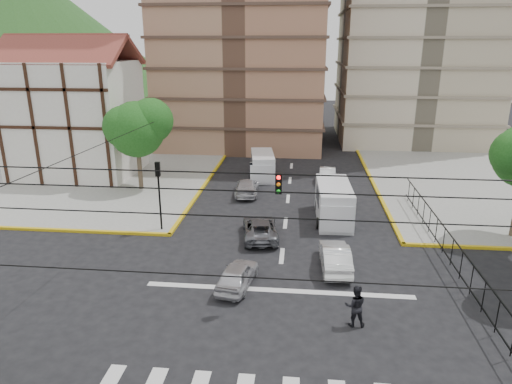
# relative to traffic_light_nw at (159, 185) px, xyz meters

# --- Properties ---
(ground) EXTENTS (160.00, 160.00, 0.00)m
(ground) POSITION_rel_traffic_light_nw_xyz_m (7.80, -7.80, -3.11)
(ground) COLOR black
(ground) RESTS_ON ground
(sidewalk_nw) EXTENTS (26.00, 26.00, 0.15)m
(sidewalk_nw) POSITION_rel_traffic_light_nw_xyz_m (-12.20, 12.20, -3.04)
(sidewalk_nw) COLOR gray
(sidewalk_nw) RESTS_ON ground
(stop_line) EXTENTS (13.00, 0.40, 0.01)m
(stop_line) POSITION_rel_traffic_light_nw_xyz_m (7.80, -6.60, -3.11)
(stop_line) COLOR silver
(stop_line) RESTS_ON ground
(tudor_building) EXTENTS (10.80, 8.05, 12.23)m
(tudor_building) POSITION_rel_traffic_light_nw_xyz_m (-11.20, 12.20, 2.14)
(tudor_building) COLOR silver
(tudor_building) RESTS_ON ground
(distant_hill) EXTENTS (70.00, 70.00, 28.00)m
(distant_hill) POSITION_rel_traffic_light_nw_xyz_m (-47.20, 62.20, 10.89)
(distant_hill) COLOR #26551C
(distant_hill) RESTS_ON ground
(park_fence) EXTENTS (0.10, 22.50, 1.66)m
(park_fence) POSITION_rel_traffic_light_nw_xyz_m (16.80, -3.30, -3.11)
(park_fence) COLOR black
(park_fence) RESTS_ON ground
(tree_tudor) EXTENTS (5.39, 4.40, 7.43)m
(tree_tudor) POSITION_rel_traffic_light_nw_xyz_m (-4.10, 8.21, 2.11)
(tree_tudor) COLOR #473828
(tree_tudor) RESTS_ON ground
(traffic_light_nw) EXTENTS (0.28, 0.22, 4.40)m
(traffic_light_nw) POSITION_rel_traffic_light_nw_xyz_m (0.00, 0.00, 0.00)
(traffic_light_nw) COLOR black
(traffic_light_nw) RESTS_ON ground
(traffic_light_hanging) EXTENTS (18.00, 9.12, 0.92)m
(traffic_light_hanging) POSITION_rel_traffic_light_nw_xyz_m (7.80, -9.84, 2.79)
(traffic_light_hanging) COLOR black
(traffic_light_hanging) RESTS_ON ground
(van_right_lane) EXTENTS (2.32, 5.54, 2.47)m
(van_right_lane) POSITION_rel_traffic_light_nw_xyz_m (10.98, 2.84, -1.91)
(van_right_lane) COLOR silver
(van_right_lane) RESTS_ON ground
(van_left_lane) EXTENTS (2.54, 5.08, 2.19)m
(van_left_lane) POSITION_rel_traffic_light_nw_xyz_m (5.32, 12.73, -2.05)
(van_left_lane) COLOR silver
(van_left_lane) RESTS_ON ground
(car_silver_front_left) EXTENTS (2.01, 3.79, 1.23)m
(car_silver_front_left) POSITION_rel_traffic_light_nw_xyz_m (5.77, -6.36, -2.50)
(car_silver_front_left) COLOR silver
(car_silver_front_left) RESTS_ON ground
(car_white_front_right) EXTENTS (1.62, 4.17, 1.35)m
(car_white_front_right) POSITION_rel_traffic_light_nw_xyz_m (10.66, -4.00, -2.44)
(car_white_front_right) COLOR white
(car_white_front_right) RESTS_ON ground
(car_grey_mid_left) EXTENTS (2.65, 4.65, 1.22)m
(car_grey_mid_left) POSITION_rel_traffic_light_nw_xyz_m (6.33, -0.35, -2.50)
(car_grey_mid_left) COLOR slate
(car_grey_mid_left) RESTS_ON ground
(car_silver_rear_left) EXTENTS (2.02, 4.40, 1.25)m
(car_silver_rear_left) POSITION_rel_traffic_light_nw_xyz_m (4.52, 7.97, -2.49)
(car_silver_rear_left) COLOR silver
(car_silver_rear_left) RESTS_ON ground
(car_darkgrey_mid_right) EXTENTS (1.81, 3.85, 1.27)m
(car_darkgrey_mid_right) POSITION_rel_traffic_light_nw_xyz_m (11.04, 8.20, -2.48)
(car_darkgrey_mid_right) COLOR #2A2A2C
(car_darkgrey_mid_right) RESTS_ON ground
(car_white_rear_right) EXTENTS (1.50, 3.88, 1.26)m
(car_white_rear_right) POSITION_rel_traffic_light_nw_xyz_m (11.03, 12.48, -2.48)
(car_white_rear_right) COLOR silver
(car_white_rear_right) RESTS_ON ground
(pedestrian_crosswalk) EXTENTS (0.92, 0.73, 1.86)m
(pedestrian_crosswalk) POSITION_rel_traffic_light_nw_xyz_m (11.16, -9.12, -2.18)
(pedestrian_crosswalk) COLOR black
(pedestrian_crosswalk) RESTS_ON ground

